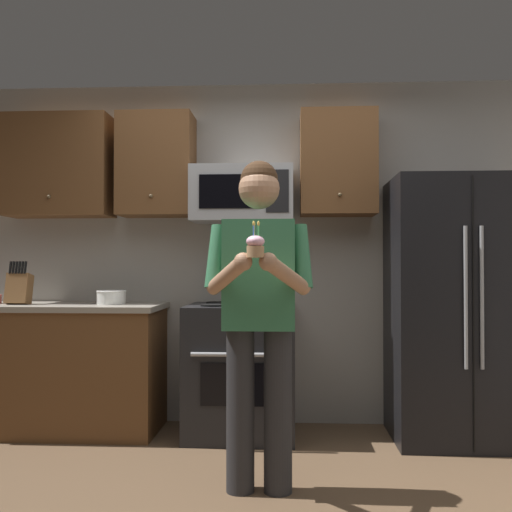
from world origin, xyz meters
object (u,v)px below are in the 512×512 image
at_px(refrigerator, 457,309).
at_px(person, 259,304).
at_px(bowl_large_white, 111,297).
at_px(microwave, 243,195).
at_px(oven_range, 241,369).
at_px(knife_block, 19,288).
at_px(cupcake, 255,246).

xyz_separation_m(refrigerator, person, (-1.32, -1.02, 0.10)).
bearing_deg(bowl_large_white, person, -43.93).
distance_m(bowl_large_white, person, 1.57).
height_order(microwave, person, microwave).
xyz_separation_m(oven_range, knife_block, (-1.61, -0.03, 0.58)).
xyz_separation_m(oven_range, cupcake, (0.18, -1.39, 0.83)).
bearing_deg(knife_block, microwave, 5.29).
height_order(refrigerator, bowl_large_white, refrigerator).
distance_m(microwave, cupcake, 1.58).
relative_size(refrigerator, cupcake, 10.35).
distance_m(oven_range, refrigerator, 1.56).
xyz_separation_m(refrigerator, cupcake, (-1.32, -1.35, 0.39)).
xyz_separation_m(microwave, person, (0.18, -1.18, -0.72)).
bearing_deg(refrigerator, bowl_large_white, 178.45).
bearing_deg(bowl_large_white, refrigerator, -1.55).
relative_size(oven_range, person, 0.53).
height_order(oven_range, knife_block, knife_block).
height_order(knife_block, person, person).
bearing_deg(person, knife_block, 150.03).
bearing_deg(refrigerator, microwave, 173.97).
bearing_deg(cupcake, bowl_large_white, 128.57).
distance_m(refrigerator, knife_block, 3.11).
bearing_deg(microwave, refrigerator, -6.03).
bearing_deg(microwave, oven_range, -90.02).
bearing_deg(microwave, person, -81.21).
xyz_separation_m(knife_block, bowl_large_white, (0.66, 0.06, -0.06)).
xyz_separation_m(refrigerator, knife_block, (-3.11, 0.01, 0.14)).
bearing_deg(oven_range, bowl_large_white, 178.37).
bearing_deg(refrigerator, person, -142.15).
distance_m(bowl_large_white, cupcake, 1.84).
bearing_deg(refrigerator, cupcake, -134.24).
distance_m(oven_range, cupcake, 1.63).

